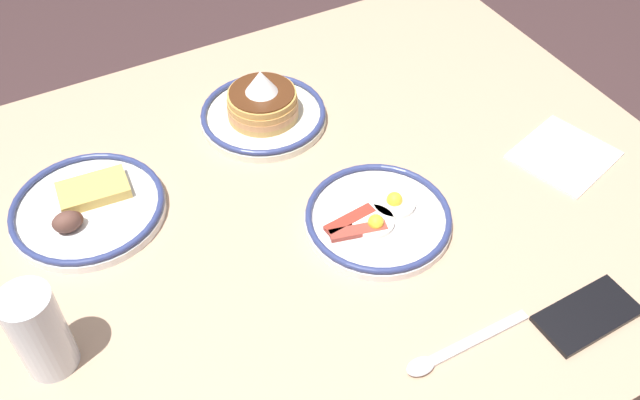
{
  "coord_description": "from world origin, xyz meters",
  "views": [
    {
      "loc": [
        0.28,
        0.67,
        1.53
      ],
      "look_at": [
        -0.08,
        0.02,
        0.75
      ],
      "focal_mm": 39.46,
      "sensor_mm": 36.0,
      "label": 1
    }
  ],
  "objects_px": {
    "plate_center_pancakes": "(263,109)",
    "tea_spoon": "(451,352)",
    "plate_far_companion": "(378,218)",
    "drinking_glass": "(41,335)",
    "plate_near_main": "(87,208)",
    "cell_phone": "(587,315)",
    "paper_napkin": "(564,155)"
  },
  "relations": [
    {
      "from": "cell_phone",
      "to": "paper_napkin",
      "type": "relative_size",
      "value": 0.96
    },
    {
      "from": "tea_spoon",
      "to": "paper_napkin",
      "type": "bearing_deg",
      "value": -150.53
    },
    {
      "from": "plate_far_companion",
      "to": "cell_phone",
      "type": "xyz_separation_m",
      "value": [
        -0.16,
        0.28,
        -0.01
      ]
    },
    {
      "from": "cell_phone",
      "to": "tea_spoon",
      "type": "relative_size",
      "value": 0.75
    },
    {
      "from": "plate_far_companion",
      "to": "drinking_glass",
      "type": "bearing_deg",
      "value": 0.53
    },
    {
      "from": "plate_center_pancakes",
      "to": "paper_napkin",
      "type": "height_order",
      "value": "plate_center_pancakes"
    },
    {
      "from": "plate_near_main",
      "to": "paper_napkin",
      "type": "distance_m",
      "value": 0.78
    },
    {
      "from": "drinking_glass",
      "to": "tea_spoon",
      "type": "bearing_deg",
      "value": 152.94
    },
    {
      "from": "drinking_glass",
      "to": "tea_spoon",
      "type": "distance_m",
      "value": 0.52
    },
    {
      "from": "paper_napkin",
      "to": "tea_spoon",
      "type": "relative_size",
      "value": 0.78
    },
    {
      "from": "plate_near_main",
      "to": "drinking_glass",
      "type": "height_order",
      "value": "drinking_glass"
    },
    {
      "from": "plate_near_main",
      "to": "plate_far_companion",
      "type": "bearing_deg",
      "value": 149.1
    },
    {
      "from": "plate_near_main",
      "to": "plate_far_companion",
      "type": "xyz_separation_m",
      "value": [
        -0.38,
        0.23,
        -0.0
      ]
    },
    {
      "from": "plate_near_main",
      "to": "plate_far_companion",
      "type": "height_order",
      "value": "plate_near_main"
    },
    {
      "from": "plate_far_companion",
      "to": "paper_napkin",
      "type": "xyz_separation_m",
      "value": [
        -0.36,
        0.02,
        -0.01
      ]
    },
    {
      "from": "plate_center_pancakes",
      "to": "tea_spoon",
      "type": "distance_m",
      "value": 0.55
    },
    {
      "from": "plate_far_companion",
      "to": "cell_phone",
      "type": "distance_m",
      "value": 0.33
    },
    {
      "from": "paper_napkin",
      "to": "plate_far_companion",
      "type": "bearing_deg",
      "value": -3.04
    },
    {
      "from": "plate_center_pancakes",
      "to": "plate_near_main",
      "type": "bearing_deg",
      "value": 12.55
    },
    {
      "from": "plate_near_main",
      "to": "drinking_glass",
      "type": "distance_m",
      "value": 0.26
    },
    {
      "from": "plate_center_pancakes",
      "to": "tea_spoon",
      "type": "relative_size",
      "value": 1.16
    },
    {
      "from": "plate_far_companion",
      "to": "tea_spoon",
      "type": "height_order",
      "value": "plate_far_companion"
    },
    {
      "from": "plate_far_companion",
      "to": "plate_near_main",
      "type": "bearing_deg",
      "value": -30.9
    },
    {
      "from": "plate_near_main",
      "to": "cell_phone",
      "type": "bearing_deg",
      "value": 136.91
    },
    {
      "from": "plate_far_companion",
      "to": "cell_phone",
      "type": "relative_size",
      "value": 1.56
    },
    {
      "from": "tea_spoon",
      "to": "plate_center_pancakes",
      "type": "bearing_deg",
      "value": -88.44
    },
    {
      "from": "plate_near_main",
      "to": "tea_spoon",
      "type": "bearing_deg",
      "value": 126.62
    },
    {
      "from": "paper_napkin",
      "to": "tea_spoon",
      "type": "bearing_deg",
      "value": 29.47
    },
    {
      "from": "plate_center_pancakes",
      "to": "paper_napkin",
      "type": "distance_m",
      "value": 0.52
    },
    {
      "from": "drinking_glass",
      "to": "tea_spoon",
      "type": "xyz_separation_m",
      "value": [
        -0.46,
        0.24,
        -0.06
      ]
    },
    {
      "from": "cell_phone",
      "to": "plate_center_pancakes",
      "type": "bearing_deg",
      "value": -71.65
    },
    {
      "from": "cell_phone",
      "to": "tea_spoon",
      "type": "xyz_separation_m",
      "value": [
        0.2,
        -0.04,
        0.0
      ]
    }
  ]
}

